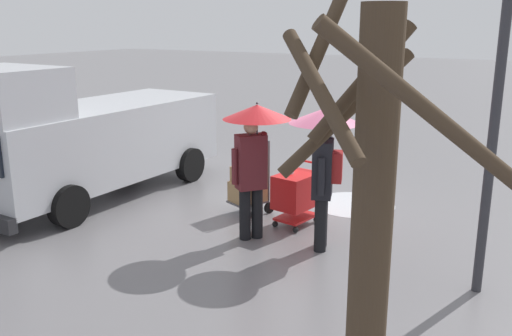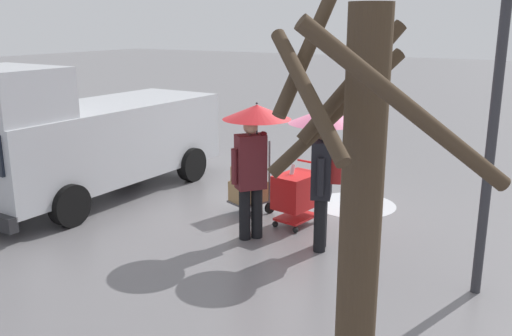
# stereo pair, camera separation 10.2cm
# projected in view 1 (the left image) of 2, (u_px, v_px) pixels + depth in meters

# --- Properties ---
(ground_plane) EXTENTS (90.00, 90.00, 0.00)m
(ground_plane) POSITION_uv_depth(u_px,v_px,m) (287.00, 209.00, 10.15)
(ground_plane) COLOR slate
(slush_patch_under_van) EXTENTS (1.54, 1.54, 0.01)m
(slush_patch_under_van) POSITION_uv_depth(u_px,v_px,m) (353.00, 204.00, 10.42)
(slush_patch_under_van) COLOR silver
(slush_patch_under_van) RESTS_ON ground
(cargo_van_parked_right) EXTENTS (2.29, 5.38, 2.60)m
(cargo_van_parked_right) POSITION_uv_depth(u_px,v_px,m) (87.00, 137.00, 10.61)
(cargo_van_parked_right) COLOR #B7BABF
(cargo_van_parked_right) RESTS_ON ground
(shopping_cart_vendor) EXTENTS (0.67, 0.89, 1.04)m
(shopping_cart_vendor) POSITION_uv_depth(u_px,v_px,m) (296.00, 192.00, 9.24)
(shopping_cart_vendor) COLOR red
(shopping_cart_vendor) RESTS_ON ground
(hand_dolly_boxes) EXTENTS (0.73, 0.84, 1.32)m
(hand_dolly_boxes) POSITION_uv_depth(u_px,v_px,m) (248.00, 186.00, 9.84)
(hand_dolly_boxes) COLOR #515156
(hand_dolly_boxes) RESTS_ON ground
(pedestrian_pink_side) EXTENTS (1.04, 1.04, 2.15)m
(pedestrian_pink_side) POSITION_uv_depth(u_px,v_px,m) (254.00, 139.00, 8.43)
(pedestrian_pink_side) COLOR black
(pedestrian_pink_side) RESTS_ON ground
(pedestrian_black_side) EXTENTS (1.04, 1.04, 2.15)m
(pedestrian_black_side) POSITION_uv_depth(u_px,v_px,m) (324.00, 146.00, 8.06)
(pedestrian_black_side) COLOR black
(pedestrian_black_side) RESTS_ON ground
(bare_tree_near) EXTENTS (1.40, 1.40, 3.86)m
(bare_tree_near) POSITION_uv_depth(u_px,v_px,m) (366.00, 270.00, 3.27)
(bare_tree_near) COLOR #423323
(bare_tree_near) RESTS_ON ground
(street_lamp) EXTENTS (0.28, 0.28, 3.86)m
(street_lamp) POSITION_uv_depth(u_px,v_px,m) (497.00, 105.00, 6.49)
(street_lamp) COLOR #2D2D33
(street_lamp) RESTS_ON ground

